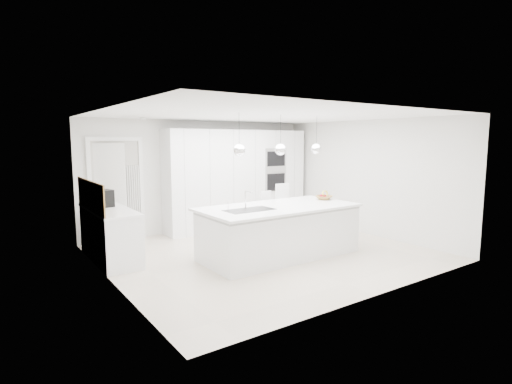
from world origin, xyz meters
TOP-DOWN VIEW (x-y plane):
  - floor at (0.00, 0.00)m, footprint 5.50×5.50m
  - wall_back at (0.00, 2.50)m, footprint 5.50×0.00m
  - wall_left at (-2.75, 0.00)m, footprint 0.00×5.00m
  - ceiling at (0.00, 0.00)m, footprint 5.50×5.50m
  - tall_cabinets at (0.80, 2.20)m, footprint 3.60×0.60m
  - oven_stack at (1.70, 1.89)m, footprint 0.62×0.04m
  - doorway_frame at (-1.95, 2.47)m, footprint 1.11×0.08m
  - hallway_door at (-2.20, 2.42)m, footprint 0.76×0.38m
  - radiator at (-1.63, 2.46)m, footprint 0.32×0.04m
  - left_base_cabinets at (-2.45, 1.20)m, footprint 0.60×1.80m
  - left_worktop at (-2.45, 1.20)m, footprint 0.62×1.82m
  - oak_backsplash at (-2.74, 1.20)m, footprint 0.02×1.80m
  - island_base at (0.10, -0.30)m, footprint 2.80×1.20m
  - island_worktop at (0.10, -0.25)m, footprint 2.84×1.40m
  - island_sink at (-0.55, -0.30)m, footprint 0.84×0.44m
  - island_tap at (-0.50, -0.10)m, footprint 0.02×0.02m
  - pendant_left at (-0.75, -0.30)m, footprint 0.20×0.20m
  - pendant_mid at (0.10, -0.30)m, footprint 0.20×0.20m
  - pendant_right at (0.95, -0.30)m, footprint 0.20×0.20m
  - fruit_bowl at (1.32, -0.16)m, footprint 0.42×0.42m
  - espresso_machine at (-2.43, 1.42)m, footprint 0.23×0.31m
  - bar_stool_left at (0.56, 0.63)m, footprint 0.44×0.54m
  - bar_stool_right at (1.08, 0.71)m, footprint 0.40×0.54m
  - apple_a at (1.30, -0.10)m, footprint 0.07×0.07m
  - apple_b at (1.30, -0.17)m, footprint 0.07×0.07m
  - apple_c at (1.31, -0.17)m, footprint 0.08×0.08m
  - banana_bunch at (1.34, -0.16)m, footprint 0.25×0.18m

SIDE VIEW (x-z plane):
  - floor at x=0.00m, z-range 0.00..0.00m
  - left_base_cabinets at x=-2.45m, z-range 0.00..0.86m
  - island_base at x=0.10m, z-range 0.00..0.86m
  - bar_stool_left at x=0.56m, z-range 0.00..1.02m
  - bar_stool_right at x=1.08m, z-range 0.00..1.13m
  - island_sink at x=-0.55m, z-range 0.73..0.91m
  - radiator at x=-1.63m, z-range 0.15..1.55m
  - left_worktop at x=-2.45m, z-range 0.86..0.90m
  - island_worktop at x=0.10m, z-range 0.86..0.90m
  - fruit_bowl at x=1.32m, z-range 0.90..0.98m
  - apple_b at x=1.30m, z-range 0.93..1.00m
  - apple_a at x=1.30m, z-range 0.93..1.00m
  - apple_c at x=1.31m, z-range 0.93..1.01m
  - hallway_door at x=-2.20m, z-range 0.00..2.00m
  - banana_bunch at x=1.34m, z-range 0.91..1.14m
  - doorway_frame at x=-1.95m, z-range -0.04..2.09m
  - island_tap at x=-0.50m, z-range 0.90..1.20m
  - espresso_machine at x=-2.43m, z-range 0.90..1.20m
  - tall_cabinets at x=0.80m, z-range 0.00..2.30m
  - oak_backsplash at x=-2.74m, z-range 0.90..1.40m
  - wall_back at x=0.00m, z-range -1.50..4.00m
  - wall_left at x=-2.75m, z-range -1.25..3.75m
  - oven_stack at x=1.70m, z-range 0.83..1.88m
  - pendant_left at x=-0.75m, z-range 1.80..2.00m
  - pendant_mid at x=0.10m, z-range 1.80..2.00m
  - pendant_right at x=0.95m, z-range 1.80..2.00m
  - ceiling at x=0.00m, z-range 2.50..2.50m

